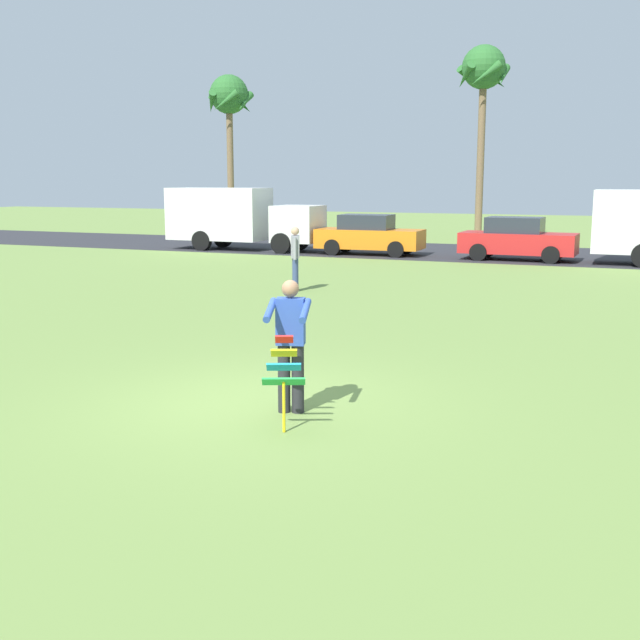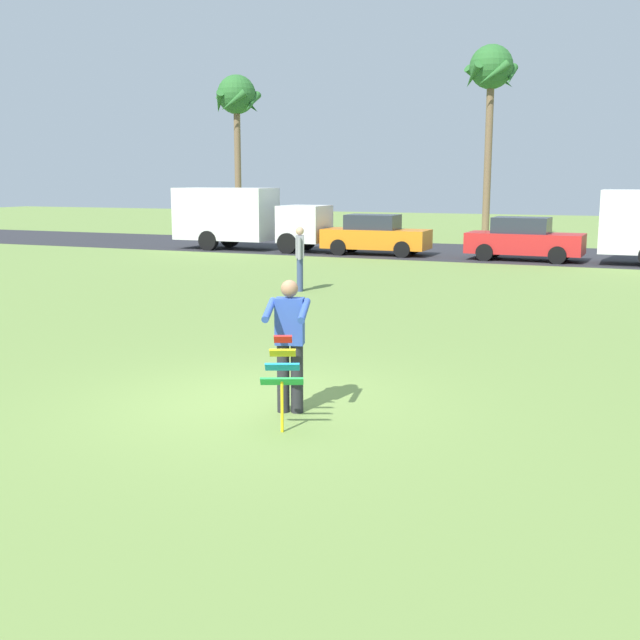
{
  "view_description": "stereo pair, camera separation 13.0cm",
  "coord_description": "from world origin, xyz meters",
  "px_view_note": "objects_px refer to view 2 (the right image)",
  "views": [
    {
      "loc": [
        4.62,
        -9.13,
        2.98
      ],
      "look_at": [
        0.59,
        0.83,
        1.05
      ],
      "focal_mm": 44.02,
      "sensor_mm": 36.0,
      "label": 1
    },
    {
      "loc": [
        4.74,
        -9.08,
        2.98
      ],
      "look_at": [
        0.59,
        0.83,
        1.05
      ],
      "focal_mm": 44.02,
      "sensor_mm": 36.0,
      "label": 2
    }
  ],
  "objects_px": {
    "parked_car_red": "(524,240)",
    "palm_tree_left_near": "(237,101)",
    "parked_car_orange": "(375,235)",
    "person_kite_flyer": "(290,341)",
    "parked_truck_white_box": "(243,217)",
    "person_walker_near": "(300,257)",
    "palm_tree_right_near": "(491,76)",
    "kite_held": "(282,369)"
  },
  "relations": [
    {
      "from": "palm_tree_left_near",
      "to": "palm_tree_right_near",
      "type": "height_order",
      "value": "palm_tree_right_near"
    },
    {
      "from": "parked_car_red",
      "to": "palm_tree_left_near",
      "type": "relative_size",
      "value": 0.49
    },
    {
      "from": "person_kite_flyer",
      "to": "parked_truck_white_box",
      "type": "xyz_separation_m",
      "value": [
        -11.9,
        20.9,
        0.46
      ]
    },
    {
      "from": "kite_held",
      "to": "parked_car_orange",
      "type": "bearing_deg",
      "value": 105.89
    },
    {
      "from": "person_kite_flyer",
      "to": "parked_truck_white_box",
      "type": "bearing_deg",
      "value": 119.66
    },
    {
      "from": "palm_tree_left_near",
      "to": "person_walker_near",
      "type": "height_order",
      "value": "palm_tree_left_near"
    },
    {
      "from": "parked_car_red",
      "to": "palm_tree_left_near",
      "type": "bearing_deg",
      "value": 151.45
    },
    {
      "from": "palm_tree_right_near",
      "to": "kite_held",
      "type": "bearing_deg",
      "value": -83.4
    },
    {
      "from": "kite_held",
      "to": "palm_tree_left_near",
      "type": "distance_m",
      "value": 35.92
    },
    {
      "from": "person_kite_flyer",
      "to": "parked_car_red",
      "type": "height_order",
      "value": "person_kite_flyer"
    },
    {
      "from": "person_walker_near",
      "to": "parked_truck_white_box",
      "type": "bearing_deg",
      "value": 125.01
    },
    {
      "from": "person_kite_flyer",
      "to": "person_walker_near",
      "type": "height_order",
      "value": "same"
    },
    {
      "from": "kite_held",
      "to": "palm_tree_left_near",
      "type": "relative_size",
      "value": 0.13
    },
    {
      "from": "parked_car_orange",
      "to": "kite_held",
      "type": "bearing_deg",
      "value": -74.11
    },
    {
      "from": "parked_car_orange",
      "to": "palm_tree_right_near",
      "type": "height_order",
      "value": "palm_tree_right_near"
    },
    {
      "from": "palm_tree_right_near",
      "to": "person_walker_near",
      "type": "height_order",
      "value": "palm_tree_right_near"
    },
    {
      "from": "parked_car_orange",
      "to": "palm_tree_right_near",
      "type": "xyz_separation_m",
      "value": [
        2.51,
        9.68,
        7.11
      ]
    },
    {
      "from": "palm_tree_right_near",
      "to": "parked_car_orange",
      "type": "bearing_deg",
      "value": -104.56
    },
    {
      "from": "parked_truck_white_box",
      "to": "person_walker_near",
      "type": "bearing_deg",
      "value": -54.99
    },
    {
      "from": "parked_car_red",
      "to": "person_kite_flyer",
      "type": "bearing_deg",
      "value": -89.66
    },
    {
      "from": "parked_truck_white_box",
      "to": "parked_car_orange",
      "type": "relative_size",
      "value": 1.58
    },
    {
      "from": "parked_car_red",
      "to": "palm_tree_left_near",
      "type": "height_order",
      "value": "palm_tree_left_near"
    },
    {
      "from": "kite_held",
      "to": "parked_truck_white_box",
      "type": "relative_size",
      "value": 0.16
    },
    {
      "from": "person_kite_flyer",
      "to": "parked_car_orange",
      "type": "relative_size",
      "value": 0.41
    },
    {
      "from": "kite_held",
      "to": "palm_tree_left_near",
      "type": "bearing_deg",
      "value": 119.4
    },
    {
      "from": "parked_truck_white_box",
      "to": "palm_tree_right_near",
      "type": "height_order",
      "value": "palm_tree_right_near"
    },
    {
      "from": "parked_car_orange",
      "to": "palm_tree_right_near",
      "type": "bearing_deg",
      "value": 75.44
    },
    {
      "from": "palm_tree_left_near",
      "to": "parked_truck_white_box",
      "type": "bearing_deg",
      "value": -60.44
    },
    {
      "from": "parked_truck_white_box",
      "to": "palm_tree_left_near",
      "type": "bearing_deg",
      "value": 119.56
    },
    {
      "from": "parked_car_red",
      "to": "palm_tree_right_near",
      "type": "height_order",
      "value": "palm_tree_right_near"
    },
    {
      "from": "parked_car_red",
      "to": "kite_held",
      "type": "bearing_deg",
      "value": -89.18
    },
    {
      "from": "palm_tree_right_near",
      "to": "person_walker_near",
      "type": "relative_size",
      "value": 5.42
    },
    {
      "from": "kite_held",
      "to": "palm_tree_left_near",
      "type": "xyz_separation_m",
      "value": [
        -17.35,
        30.79,
        6.44
      ]
    },
    {
      "from": "parked_car_orange",
      "to": "person_walker_near",
      "type": "distance_m",
      "value": 10.7
    },
    {
      "from": "person_kite_flyer",
      "to": "parked_car_red",
      "type": "relative_size",
      "value": 0.41
    },
    {
      "from": "parked_truck_white_box",
      "to": "palm_tree_right_near",
      "type": "relative_size",
      "value": 0.71
    },
    {
      "from": "parked_truck_white_box",
      "to": "parked_car_red",
      "type": "distance_m",
      "value": 11.8
    },
    {
      "from": "parked_truck_white_box",
      "to": "palm_tree_right_near",
      "type": "xyz_separation_m",
      "value": [
        8.48,
        9.68,
        6.48
      ]
    },
    {
      "from": "parked_car_orange",
      "to": "palm_tree_left_near",
      "type": "relative_size",
      "value": 0.49
    },
    {
      "from": "kite_held",
      "to": "person_walker_near",
      "type": "height_order",
      "value": "person_walker_near"
    },
    {
      "from": "person_kite_flyer",
      "to": "kite_held",
      "type": "height_order",
      "value": "person_kite_flyer"
    },
    {
      "from": "palm_tree_left_near",
      "to": "palm_tree_right_near",
      "type": "bearing_deg",
      "value": 1.68
    }
  ]
}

